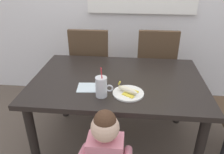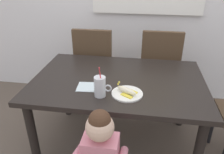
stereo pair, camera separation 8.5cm
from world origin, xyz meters
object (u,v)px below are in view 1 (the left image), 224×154
(dining_chair_right, at_px, (155,64))
(paper_napkin, at_px, (87,88))
(dining_table, at_px, (118,88))
(dining_chair_left, at_px, (91,63))
(snack_plate, at_px, (128,93))
(peeled_banana, at_px, (128,90))
(milk_cup, at_px, (102,88))
(toddler_standing, at_px, (105,153))

(dining_chair_right, height_order, paper_napkin, dining_chair_right)
(dining_table, bearing_deg, dining_chair_left, 117.60)
(snack_plate, relative_size, peeled_banana, 1.37)
(snack_plate, bearing_deg, milk_cup, -166.28)
(dining_chair_left, xyz_separation_m, toddler_standing, (0.33, -1.33, -0.02))
(dining_table, height_order, paper_napkin, paper_napkin)
(toddler_standing, bearing_deg, dining_chair_left, 104.00)
(peeled_banana, bearing_deg, dining_table, 110.92)
(milk_cup, bearing_deg, paper_napkin, 140.10)
(paper_napkin, bearing_deg, toddler_standing, -67.07)
(snack_plate, xyz_separation_m, paper_napkin, (-0.32, 0.06, -0.00))
(dining_chair_left, relative_size, dining_chair_right, 1.00)
(dining_chair_right, xyz_separation_m, milk_cup, (-0.47, -1.01, 0.24))
(dining_chair_right, relative_size, toddler_standing, 1.15)
(dining_table, xyz_separation_m, toddler_standing, (-0.02, -0.65, -0.10))
(dining_chair_left, xyz_separation_m, snack_plate, (0.45, -0.92, 0.18))
(dining_chair_left, relative_size, snack_plate, 4.17)
(milk_cup, bearing_deg, peeled_banana, 13.86)
(dining_chair_right, height_order, toddler_standing, dining_chair_right)
(milk_cup, xyz_separation_m, paper_napkin, (-0.13, 0.11, -0.06))
(peeled_banana, xyz_separation_m, paper_napkin, (-0.31, 0.06, -0.03))
(dining_chair_left, distance_m, peeled_banana, 1.04)
(snack_plate, xyz_separation_m, peeled_banana, (-0.00, -0.00, 0.03))
(dining_table, height_order, milk_cup, milk_cup)
(dining_table, height_order, dining_chair_right, dining_chair_right)
(toddler_standing, bearing_deg, paper_napkin, 112.93)
(dining_chair_right, distance_m, snack_plate, 1.02)
(dining_table, distance_m, dining_chair_right, 0.82)
(snack_plate, height_order, peeled_banana, peeled_banana)
(toddler_standing, bearing_deg, peeled_banana, 74.06)
(dining_chair_right, bearing_deg, peeled_banana, 73.50)
(dining_table, height_order, peeled_banana, peeled_banana)
(milk_cup, bearing_deg, toddler_standing, -78.98)
(dining_chair_left, bearing_deg, paper_napkin, 98.80)
(dining_table, distance_m, snack_plate, 0.27)
(dining_chair_left, relative_size, toddler_standing, 1.15)
(dining_table, height_order, toddler_standing, toddler_standing)
(dining_table, relative_size, peeled_banana, 8.46)
(dining_chair_right, distance_m, toddler_standing, 1.43)
(dining_chair_left, bearing_deg, milk_cup, 105.10)
(dining_chair_right, xyz_separation_m, peeled_banana, (-0.29, -0.97, 0.20))
(dining_chair_right, relative_size, snack_plate, 4.17)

